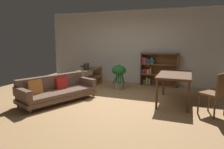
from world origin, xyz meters
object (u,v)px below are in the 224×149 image
at_px(potted_floor_plant, 119,74).
at_px(dining_table, 175,77).
at_px(media_console, 90,78).
at_px(dining_chair_near, 216,92).
at_px(fabric_couch, 56,90).
at_px(bookshelf, 156,70).
at_px(desk_speaker, 86,66).
at_px(open_laptop, 88,68).

xyz_separation_m(potted_floor_plant, dining_table, (1.83, -0.87, 0.16)).
distance_m(media_console, dining_chair_near, 4.09).
bearing_deg(media_console, fabric_couch, -91.66).
distance_m(media_console, potted_floor_plant, 1.09).
bearing_deg(potted_floor_plant, media_console, -178.34).
bearing_deg(potted_floor_plant, bookshelf, 44.23).
relative_size(fabric_couch, dining_chair_near, 2.31).
bearing_deg(desk_speaker, bookshelf, 32.70).
xyz_separation_m(dining_table, bookshelf, (-0.76, 1.91, -0.11)).
bearing_deg(media_console, desk_speaker, -83.36).
bearing_deg(bookshelf, media_console, -153.39).
xyz_separation_m(potted_floor_plant, bookshelf, (1.07, 1.04, 0.05)).
relative_size(media_console, dining_chair_near, 1.39).
xyz_separation_m(potted_floor_plant, dining_chair_near, (2.72, -1.54, 0.01)).
distance_m(media_console, open_laptop, 0.36).
height_order(fabric_couch, potted_floor_plant, potted_floor_plant).
bearing_deg(bookshelf, desk_speaker, -147.30).
bearing_deg(dining_chair_near, dining_table, 143.18).
xyz_separation_m(dining_table, dining_chair_near, (0.90, -0.67, -0.16)).
height_order(open_laptop, dining_table, dining_table).
distance_m(fabric_couch, dining_chair_near, 3.87).
relative_size(media_console, dining_table, 0.90).
bearing_deg(dining_chair_near, media_console, 158.31).
height_order(desk_speaker, potted_floor_plant, desk_speaker).
bearing_deg(bookshelf, potted_floor_plant, -135.77).
distance_m(potted_floor_plant, bookshelf, 1.49).
height_order(desk_speaker, dining_table, desk_speaker).
bearing_deg(dining_table, fabric_couch, -161.17).
distance_m(open_laptop, dining_table, 3.10).
bearing_deg(desk_speaker, dining_chair_near, -18.10).
relative_size(potted_floor_plant, dining_chair_near, 0.88).
xyz_separation_m(open_laptop, dining_chair_near, (3.87, -1.56, -0.13)).
height_order(fabric_couch, desk_speaker, desk_speaker).
distance_m(desk_speaker, dining_chair_near, 3.96).
xyz_separation_m(media_console, dining_table, (2.90, -0.84, 0.37)).
relative_size(desk_speaker, bookshelf, 0.18).
bearing_deg(potted_floor_plant, dining_chair_near, -29.47).
distance_m(fabric_couch, media_console, 1.84).
relative_size(dining_table, dining_chair_near, 1.54).
xyz_separation_m(fabric_couch, dining_table, (2.95, 1.01, 0.38)).
bearing_deg(fabric_couch, desk_speaker, 86.85).
bearing_deg(open_laptop, desk_speaker, -71.84).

